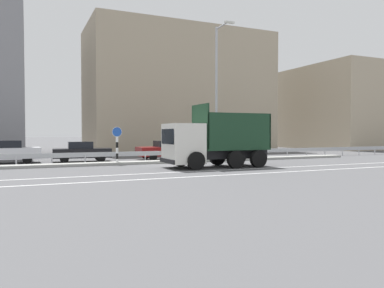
# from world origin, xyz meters

# --- Properties ---
(ground_plane) EXTENTS (320.00, 320.00, 0.00)m
(ground_plane) POSITION_xyz_m (0.00, 0.00, 0.00)
(ground_plane) COLOR #4C4C4F
(lane_strip_0) EXTENTS (56.76, 0.16, 0.01)m
(lane_strip_0) POSITION_xyz_m (1.86, -3.25, 0.00)
(lane_strip_0) COLOR silver
(lane_strip_0) RESTS_ON ground_plane
(lane_strip_1) EXTENTS (56.76, 0.16, 0.01)m
(lane_strip_1) POSITION_xyz_m (1.86, -5.47, 0.00)
(lane_strip_1) COLOR silver
(lane_strip_1) RESTS_ON ground_plane
(median_island) EXTENTS (31.22, 1.10, 0.18)m
(median_island) POSITION_xyz_m (0.00, 2.69, 0.09)
(median_island) COLOR gray
(median_island) RESTS_ON ground_plane
(median_guardrail) EXTENTS (56.76, 0.09, 0.78)m
(median_guardrail) POSITION_xyz_m (-0.00, 4.00, 0.57)
(median_guardrail) COLOR #9EA0A5
(median_guardrail) RESTS_ON ground_plane
(dump_truck) EXTENTS (6.49, 2.85, 3.79)m
(dump_truck) POSITION_xyz_m (1.02, -1.43, 1.36)
(dump_truck) COLOR silver
(dump_truck) RESTS_ON ground_plane
(median_road_sign) EXTENTS (0.65, 0.16, 2.48)m
(median_road_sign) POSITION_xyz_m (-3.34, 2.69, 1.27)
(median_road_sign) COLOR white
(median_road_sign) RESTS_ON ground_plane
(street_lamp_1) EXTENTS (0.71, 2.29, 9.78)m
(street_lamp_1) POSITION_xyz_m (3.96, 2.52, 5.39)
(street_lamp_1) COLOR #ADADB2
(street_lamp_1) RESTS_ON ground_plane
(parked_car_2) EXTENTS (4.78, 2.02, 1.57)m
(parked_car_2) POSITION_xyz_m (-10.20, 6.66, 0.79)
(parked_car_2) COLOR silver
(parked_car_2) RESTS_ON ground_plane
(parked_car_3) EXTENTS (4.11, 1.99, 1.46)m
(parked_car_3) POSITION_xyz_m (-5.12, 6.18, 0.73)
(parked_car_3) COLOR black
(parked_car_3) RESTS_ON ground_plane
(parked_car_4) EXTENTS (4.55, 2.05, 1.47)m
(parked_car_4) POSITION_xyz_m (1.30, 5.96, 0.75)
(parked_car_4) COLOR maroon
(parked_car_4) RESTS_ON ground_plane
(background_building_1) EXTENTS (20.53, 10.14, 13.63)m
(background_building_1) POSITION_xyz_m (7.48, 18.81, 6.82)
(background_building_1) COLOR tan
(background_building_1) RESTS_ON ground_plane
(background_building_2) EXTENTS (11.04, 14.39, 10.80)m
(background_building_2) POSITION_xyz_m (30.12, 16.75, 5.40)
(background_building_2) COLOR tan
(background_building_2) RESTS_ON ground_plane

